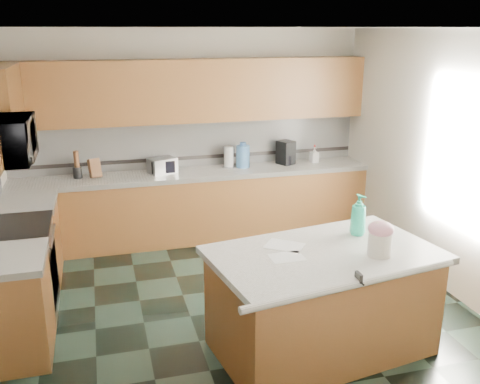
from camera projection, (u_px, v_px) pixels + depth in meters
name	position (u px, v px, depth m)	size (l,w,h in m)	color
floor	(235.00, 310.00, 5.33)	(4.60, 4.60, 0.00)	black
ceiling	(234.00, 28.00, 4.54)	(4.60, 4.60, 0.00)	white
wall_back	(190.00, 134.00, 7.08)	(4.60, 0.04, 2.70)	silver
wall_front	(347.00, 297.00, 2.80)	(4.60, 0.04, 2.70)	silver
wall_right	(451.00, 164.00, 5.52)	(0.04, 4.60, 2.70)	silver
back_base_cab	(196.00, 207.00, 7.05)	(4.60, 0.60, 0.86)	#3D210C
back_countertop	(195.00, 174.00, 6.92)	(4.60, 0.64, 0.06)	white
back_upper_cab	(191.00, 91.00, 6.73)	(4.60, 0.33, 0.78)	#3D210C
back_backsplash	(191.00, 143.00, 7.08)	(4.60, 0.02, 0.63)	silver
back_accent_band	(191.00, 158.00, 7.13)	(4.60, 0.01, 0.05)	black
left_base_cab_rear	(30.00, 243.00, 5.89)	(0.60, 0.82, 0.86)	#3D210C
left_counter_rear	(25.00, 203.00, 5.76)	(0.64, 0.82, 0.06)	white
left_base_cab_front	(12.00, 310.00, 4.48)	(0.60, 0.72, 0.86)	#3D210C
left_counter_front	(5.00, 260.00, 4.35)	(0.64, 0.72, 0.06)	white
left_upper_cab_rear	(0.00, 104.00, 5.54)	(0.33, 1.09, 0.78)	#3D210C
range_body	(22.00, 272.00, 5.16)	(0.60, 0.76, 0.88)	#B7B7BC
range_oven_door	(54.00, 272.00, 5.25)	(0.02, 0.68, 0.55)	black
range_cooktop	(16.00, 227.00, 5.03)	(0.62, 0.78, 0.04)	black
range_handle	(53.00, 236.00, 5.14)	(0.02, 0.02, 0.66)	#B7B7BC
microwave	(4.00, 141.00, 4.78)	(0.73, 0.50, 0.41)	#B7B7BC
island_base	(322.00, 304.00, 4.58)	(1.77, 1.01, 0.86)	#3D210C
island_top	(324.00, 255.00, 4.44)	(1.87, 1.11, 0.06)	white
island_bullnose	(355.00, 284.00, 3.93)	(0.06, 0.06, 1.87)	white
treat_jar	(380.00, 244.00, 4.33)	(0.19, 0.19, 0.20)	silver
treat_jar_lid	(381.00, 229.00, 4.29)	(0.21, 0.21, 0.13)	#CE849B
treat_jar_knob	(381.00, 224.00, 4.28)	(0.02, 0.02, 0.07)	tan
treat_jar_knob_end_l	(378.00, 224.00, 4.27)	(0.04, 0.04, 0.04)	tan
treat_jar_knob_end_r	(385.00, 223.00, 4.29)	(0.04, 0.04, 0.04)	tan
soap_bottle_island	(359.00, 215.00, 4.75)	(0.14, 0.14, 0.37)	#20A886
paper_sheet_a	(287.00, 257.00, 4.32)	(0.27, 0.20, 0.00)	white
paper_sheet_b	(284.00, 246.00, 4.55)	(0.31, 0.24, 0.00)	white
clamp_body	(359.00, 278.00, 3.95)	(0.03, 0.09, 0.08)	black
clamp_handle	(362.00, 283.00, 3.91)	(0.01, 0.01, 0.06)	black
knife_block	(95.00, 168.00, 6.60)	(0.13, 0.11, 0.23)	#472814
utensil_crock	(78.00, 173.00, 6.59)	(0.11, 0.11, 0.14)	black
utensil_bundle	(76.00, 159.00, 6.54)	(0.06, 0.06, 0.20)	#472814
toaster_oven	(162.00, 165.00, 6.82)	(0.34, 0.23, 0.19)	#B7B7BC
toaster_oven_door	(163.00, 167.00, 6.72)	(0.30, 0.01, 0.15)	black
paper_towel	(229.00, 157.00, 7.08)	(0.12, 0.12, 0.28)	white
paper_towel_base	(229.00, 167.00, 7.12)	(0.19, 0.19, 0.01)	#B7B7BC
water_jug	(243.00, 156.00, 7.08)	(0.18, 0.18, 0.29)	#4F86C7
water_jug_neck	(243.00, 144.00, 7.03)	(0.08, 0.08, 0.04)	#4F86C7
coffee_maker	(286.00, 152.00, 7.25)	(0.19, 0.21, 0.32)	black
coffee_carafe	(287.00, 160.00, 7.24)	(0.13, 0.13, 0.13)	black
soap_bottle_back	(314.00, 155.00, 7.34)	(0.10, 0.10, 0.22)	white
soap_back_cap	(315.00, 146.00, 7.31)	(0.02, 0.02, 0.03)	red
window_light_proxy	(463.00, 154.00, 5.28)	(0.02, 1.40, 1.10)	white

